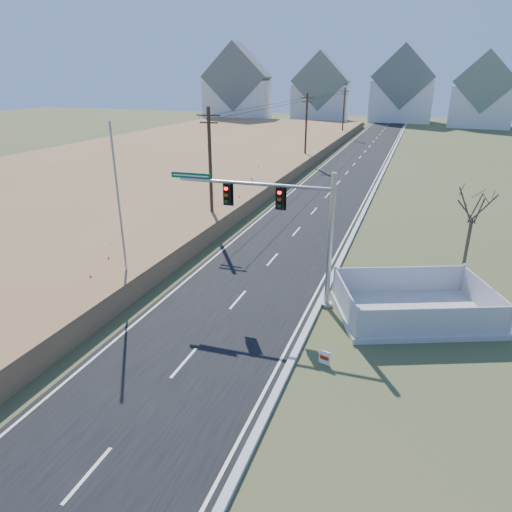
{
  "coord_description": "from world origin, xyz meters",
  "views": [
    {
      "loc": [
        8.06,
        -15.89,
        11.0
      ],
      "look_at": [
        1.63,
        2.25,
        3.4
      ],
      "focal_mm": 32.0,
      "sensor_mm": 36.0,
      "label": 1
    }
  ],
  "objects": [
    {
      "name": "utility_pole_near",
      "position": [
        -6.5,
        15.0,
        4.68
      ],
      "size": [
        1.8,
        0.26,
        9.0
      ],
      "color": "#422D1E",
      "rests_on": "ground"
    },
    {
      "name": "reed_marsh",
      "position": [
        -24.0,
        40.0,
        0.65
      ],
      "size": [
        38.0,
        110.0,
        1.3
      ],
      "primitive_type": "cube",
      "color": "#986F44",
      "rests_on": "ground"
    },
    {
      "name": "condo_ne",
      "position": [
        20.0,
        104.0,
        6.84
      ],
      "size": [
        14.12,
        10.51,
        16.52
      ],
      "rotation": [
        0.0,
        0.0,
        -0.1
      ],
      "color": "silver",
      "rests_on": "ground"
    },
    {
      "name": "road",
      "position": [
        0.0,
        50.0,
        0.03
      ],
      "size": [
        8.0,
        180.0,
        0.06
      ],
      "primitive_type": "cube",
      "color": "black",
      "rests_on": "ground"
    },
    {
      "name": "ground",
      "position": [
        0.0,
        0.0,
        0.0
      ],
      "size": [
        260.0,
        260.0,
        0.0
      ],
      "primitive_type": "plane",
      "color": "#415127",
      "rests_on": "ground"
    },
    {
      "name": "curb",
      "position": [
        4.15,
        50.0,
        0.09
      ],
      "size": [
        0.3,
        180.0,
        0.18
      ],
      "primitive_type": "cube",
      "color": "#B2AFA8",
      "rests_on": "ground"
    },
    {
      "name": "fence_enclosure",
      "position": [
        8.71,
        5.35,
        0.31
      ],
      "size": [
        8.51,
        7.25,
        1.65
      ],
      "rotation": [
        0.0,
        0.0,
        0.39
      ],
      "color": "#B7B5AD",
      "rests_on": "ground"
    },
    {
      "name": "condo_nnw",
      "position": [
        -18.0,
        108.0,
        6.94
      ],
      "size": [
        14.93,
        11.17,
        17.03
      ],
      "rotation": [
        0.0,
        0.0,
        0.07
      ],
      "color": "silver",
      "rests_on": "ground"
    },
    {
      "name": "condo_nw",
      "position": [
        -38.0,
        100.0,
        7.7
      ],
      "size": [
        17.69,
        13.38,
        19.05
      ],
      "rotation": [
        0.0,
        0.0,
        0.14
      ],
      "color": "silver",
      "rests_on": "ground"
    },
    {
      "name": "condo_n",
      "position": [
        2.0,
        112.0,
        7.61
      ],
      "size": [
        15.27,
        10.2,
        18.54
      ],
      "color": "silver",
      "rests_on": "ground"
    },
    {
      "name": "open_sign",
      "position": [
        5.44,
        -0.11,
        0.32
      ],
      "size": [
        0.48,
        0.18,
        0.6
      ],
      "rotation": [
        0.0,
        0.0,
        -0.26
      ],
      "color": "white",
      "rests_on": "ground"
    },
    {
      "name": "flagpole",
      "position": [
        -6.04,
        2.99,
        3.61
      ],
      "size": [
        0.41,
        0.41,
        9.06
      ],
      "color": "#B7B5AD",
      "rests_on": "ground"
    },
    {
      "name": "traffic_signal_mast",
      "position": [
        2.65,
        4.91,
        4.26
      ],
      "size": [
        8.65,
        0.63,
        6.89
      ],
      "rotation": [
        0.0,
        0.0,
        0.03
      ],
      "color": "#9EA0A5",
      "rests_on": "ground"
    },
    {
      "name": "utility_pole_mid",
      "position": [
        -6.5,
        45.0,
        4.68
      ],
      "size": [
        1.8,
        0.26,
        9.0
      ],
      "color": "#422D1E",
      "rests_on": "ground"
    },
    {
      "name": "bare_tree",
      "position": [
        11.08,
        9.55,
        4.83
      ],
      "size": [
        2.26,
        2.26,
        6.0
      ],
      "color": "#4C3F33",
      "rests_on": "ground"
    },
    {
      "name": "utility_pole_far",
      "position": [
        -6.5,
        75.0,
        4.68
      ],
      "size": [
        1.8,
        0.26,
        9.0
      ],
      "color": "#422D1E",
      "rests_on": "ground"
    }
  ]
}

